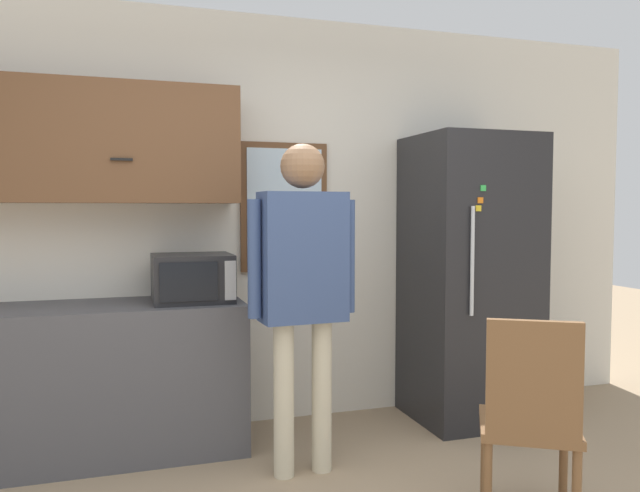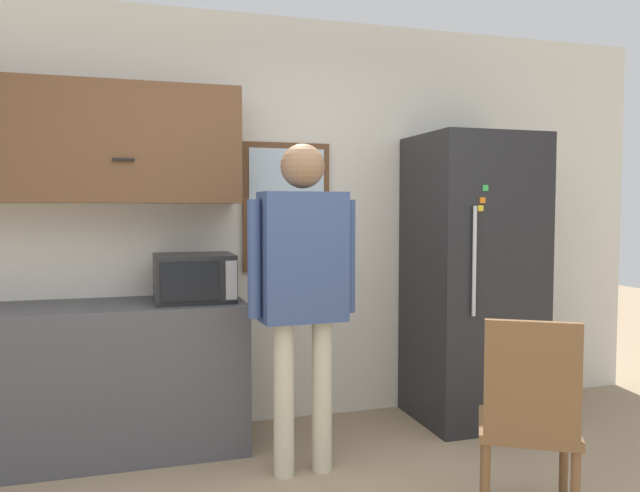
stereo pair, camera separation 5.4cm
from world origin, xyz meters
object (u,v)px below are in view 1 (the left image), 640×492
Objects in this scene: refrigerator at (469,278)px; chair at (530,415)px; microwave at (192,278)px; person at (303,273)px.

refrigerator is 1.61m from chair.
microwave is 1.85m from refrigerator.
refrigerator is (1.33, 0.53, -0.13)m from person.
refrigerator is 1.98× the size of chair.
microwave is 0.77m from person.
chair is (0.76, -0.92, -0.56)m from person.
microwave reaches higher than chair.
person reaches higher than microwave.
microwave is at bearing -18.08° from chair.
person is 1.83× the size of chair.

